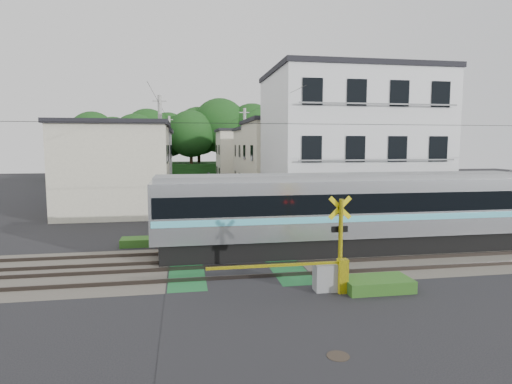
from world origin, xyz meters
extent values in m
plane|color=black|center=(0.00, 0.00, 0.00)|extent=(120.00, 120.00, 0.00)
cube|color=#47423A|center=(0.00, 0.00, 0.00)|extent=(120.00, 6.00, 0.00)
cube|color=black|center=(0.00, 0.00, 0.01)|extent=(5.20, 120.00, 0.00)
cube|color=#145126|center=(-1.90, 0.00, 0.01)|extent=(1.30, 6.00, 0.00)
cube|color=#145126|center=(1.90, 0.00, 0.01)|extent=(1.30, 6.00, 0.00)
cube|color=#3F3833|center=(0.00, -1.90, 0.07)|extent=(120.00, 0.08, 0.14)
cube|color=#3F3833|center=(0.00, -0.50, 0.07)|extent=(120.00, 0.08, 0.14)
cube|color=#3F3833|center=(0.00, 0.50, 0.07)|extent=(120.00, 0.08, 0.14)
cube|color=#3F3833|center=(0.00, 1.90, 0.07)|extent=(120.00, 0.08, 0.14)
cube|color=black|center=(5.02, 1.20, 0.42)|extent=(15.96, 2.20, 0.83)
cube|color=black|center=(-0.80, 1.20, 0.28)|extent=(2.22, 2.03, 0.55)
cube|color=black|center=(10.84, 1.20, 0.28)|extent=(2.22, 2.03, 0.55)
cube|color=silver|center=(5.02, 1.20, 2.03)|extent=(16.63, 2.59, 2.40)
cube|color=black|center=(5.02, 1.20, 2.32)|extent=(16.36, 2.63, 0.82)
cube|color=#5ACCE4|center=(5.02, 1.20, 1.70)|extent=(16.46, 2.62, 0.26)
cube|color=slate|center=(5.02, 1.20, 3.34)|extent=(16.30, 2.12, 0.22)
cube|color=black|center=(-3.25, 1.20, 2.39)|extent=(0.10, 2.22, 1.44)
cylinder|color=yellow|center=(3.00, -3.60, 1.50)|extent=(0.14, 0.14, 3.00)
cube|color=yellow|center=(3.00, -3.50, 2.70)|extent=(0.77, 0.05, 0.77)
cube|color=yellow|center=(3.00, -3.50, 2.70)|extent=(0.77, 0.05, 0.77)
cube|color=black|center=(3.00, -3.50, 2.00)|extent=(0.55, 0.05, 0.20)
sphere|color=#FF0C07|center=(2.84, -3.44, 2.00)|extent=(0.16, 0.16, 0.16)
sphere|color=#FF0C07|center=(3.16, -3.44, 2.00)|extent=(0.16, 0.16, 0.16)
cube|color=gray|center=(2.50, -3.60, 0.45)|extent=(0.70, 0.50, 0.90)
cube|color=yellow|center=(3.00, -3.85, 0.55)|extent=(0.30, 0.30, 1.10)
cube|color=yellow|center=(0.75, -3.85, 1.00)|extent=(4.20, 0.08, 0.08)
cylinder|color=yellow|center=(-3.00, 3.60, 1.50)|extent=(0.14, 0.14, 3.00)
cube|color=yellow|center=(-3.00, 3.50, 2.70)|extent=(0.77, 0.05, 0.77)
cube|color=yellow|center=(-3.00, 3.50, 2.70)|extent=(0.77, 0.05, 0.77)
cube|color=black|center=(-3.00, 3.50, 2.00)|extent=(0.55, 0.05, 0.20)
sphere|color=#FF0C07|center=(-3.16, 3.44, 2.00)|extent=(0.16, 0.16, 0.16)
sphere|color=#FF0C07|center=(-2.84, 3.44, 2.00)|extent=(0.16, 0.16, 0.16)
cube|color=gray|center=(-2.50, 3.60, 0.45)|extent=(0.70, 0.50, 0.90)
cube|color=yellow|center=(-3.00, 3.85, 0.55)|extent=(0.30, 0.30, 1.10)
cube|color=yellow|center=(-0.75, 3.85, 1.00)|extent=(4.20, 0.08, 0.08)
cube|color=white|center=(8.50, 9.50, 4.50)|extent=(10.00, 8.00, 9.00)
cube|color=black|center=(8.50, 9.50, 9.15)|extent=(10.20, 8.16, 0.30)
cube|color=black|center=(4.80, 5.47, 1.50)|extent=(1.10, 0.06, 1.40)
cube|color=black|center=(7.25, 5.47, 1.50)|extent=(1.10, 0.06, 1.40)
cube|color=black|center=(9.70, 5.47, 1.50)|extent=(1.10, 0.06, 1.40)
cube|color=black|center=(12.15, 5.47, 1.50)|extent=(1.10, 0.06, 1.40)
cube|color=gray|center=(8.50, 5.25, 0.90)|extent=(9.00, 0.06, 0.08)
cube|color=black|center=(4.80, 5.47, 4.50)|extent=(1.10, 0.06, 1.40)
cube|color=black|center=(7.25, 5.47, 4.50)|extent=(1.10, 0.06, 1.40)
cube|color=black|center=(9.70, 5.47, 4.50)|extent=(1.10, 0.06, 1.40)
cube|color=black|center=(12.15, 5.47, 4.50)|extent=(1.10, 0.06, 1.40)
cube|color=gray|center=(8.50, 5.25, 3.90)|extent=(9.00, 0.06, 0.08)
cube|color=black|center=(4.80, 5.47, 7.50)|extent=(1.10, 0.06, 1.40)
cube|color=black|center=(7.25, 5.47, 7.50)|extent=(1.10, 0.06, 1.40)
cube|color=black|center=(9.70, 5.47, 7.50)|extent=(1.10, 0.06, 1.40)
cube|color=black|center=(12.15, 5.47, 7.50)|extent=(1.10, 0.06, 1.40)
cube|color=gray|center=(8.50, 5.25, 6.90)|extent=(9.00, 0.06, 0.08)
cube|color=beige|center=(-6.50, 14.00, 3.00)|extent=(7.00, 7.00, 6.00)
cube|color=black|center=(-6.50, 14.00, 6.15)|extent=(7.35, 7.35, 0.30)
cube|color=black|center=(-2.97, 12.25, 1.30)|extent=(0.06, 1.00, 1.20)
cube|color=black|center=(-2.97, 15.75, 1.30)|extent=(0.06, 1.00, 1.20)
cube|color=black|center=(-2.97, 12.25, 4.10)|extent=(0.06, 1.00, 1.20)
cube|color=black|center=(-2.97, 15.75, 4.10)|extent=(0.06, 1.00, 1.20)
cube|color=beige|center=(6.80, 18.00, 3.25)|extent=(7.00, 8.00, 6.50)
cube|color=black|center=(6.80, 18.00, 6.65)|extent=(7.35, 8.40, 0.30)
cube|color=black|center=(3.27, 16.00, 1.30)|extent=(0.06, 1.00, 1.20)
cube|color=black|center=(3.27, 20.00, 1.30)|extent=(0.06, 1.00, 1.20)
cube|color=black|center=(3.27, 16.00, 4.10)|extent=(0.06, 1.00, 1.20)
cube|color=black|center=(3.27, 20.00, 4.10)|extent=(0.06, 1.00, 1.20)
cube|color=#9B9EA0|center=(-7.00, 23.00, 2.90)|extent=(8.00, 7.00, 5.80)
cube|color=black|center=(-7.00, 23.00, 5.95)|extent=(8.40, 7.35, 0.30)
cube|color=black|center=(-2.97, 21.25, 1.30)|extent=(0.06, 1.00, 1.20)
cube|color=black|center=(-2.97, 24.75, 1.30)|extent=(0.06, 1.00, 1.20)
cube|color=black|center=(-2.97, 21.25, 4.10)|extent=(0.06, 1.00, 1.20)
cube|color=black|center=(-2.97, 24.75, 4.10)|extent=(0.06, 1.00, 1.20)
cube|color=beige|center=(7.20, 28.00, 3.10)|extent=(7.00, 7.00, 6.20)
cube|color=black|center=(7.20, 28.00, 6.35)|extent=(7.35, 7.35, 0.30)
cube|color=black|center=(3.67, 26.25, 1.30)|extent=(0.06, 1.00, 1.20)
cube|color=black|center=(3.67, 29.75, 1.30)|extent=(0.06, 1.00, 1.20)
cube|color=black|center=(3.67, 26.25, 4.10)|extent=(0.06, 1.00, 1.20)
cube|color=black|center=(3.67, 29.75, 4.10)|extent=(0.06, 1.00, 1.20)
cube|color=#9B9EA0|center=(-6.80, 33.00, 3.00)|extent=(7.00, 8.00, 6.00)
cube|color=black|center=(-6.80, 33.00, 6.15)|extent=(7.35, 8.40, 0.30)
cube|color=black|center=(-3.27, 31.00, 1.30)|extent=(0.06, 1.00, 1.20)
cube|color=black|center=(-3.27, 35.00, 1.30)|extent=(0.06, 1.00, 1.20)
cube|color=black|center=(-3.27, 31.00, 4.10)|extent=(0.06, 1.00, 1.20)
cube|color=black|center=(-3.27, 35.00, 4.10)|extent=(0.06, 1.00, 1.20)
cube|color=beige|center=(6.50, 38.00, 3.20)|extent=(8.00, 7.00, 6.40)
cube|color=black|center=(6.50, 38.00, 6.55)|extent=(8.40, 7.35, 0.30)
cube|color=black|center=(2.47, 36.25, 1.30)|extent=(0.06, 1.00, 1.20)
cube|color=black|center=(2.47, 39.75, 1.30)|extent=(0.06, 1.00, 1.20)
cube|color=black|center=(2.47, 36.25, 4.10)|extent=(0.06, 1.00, 1.20)
cube|color=black|center=(2.47, 39.75, 4.10)|extent=(0.06, 1.00, 1.20)
cube|color=#184216|center=(0.00, 50.00, 1.00)|extent=(40.00, 10.00, 2.00)
cylinder|color=#332114|center=(-14.15, 45.99, 2.32)|extent=(0.50, 0.50, 4.65)
sphere|color=#184216|center=(-14.15, 45.99, 6.04)|extent=(6.51, 6.51, 6.51)
cylinder|color=#332114|center=(-11.84, 49.03, 2.20)|extent=(0.50, 0.50, 4.40)
sphere|color=#184216|center=(-11.84, 49.03, 5.72)|extent=(6.16, 6.16, 6.16)
cylinder|color=#332114|center=(-8.34, 45.34, 2.26)|extent=(0.50, 0.50, 4.51)
sphere|color=#184216|center=(-8.34, 45.34, 5.87)|extent=(6.32, 6.32, 6.32)
cylinder|color=#332114|center=(-6.97, 49.20, 2.51)|extent=(0.50, 0.50, 5.03)
sphere|color=#184216|center=(-6.97, 49.20, 6.53)|extent=(7.04, 7.04, 7.04)
cylinder|color=#332114|center=(-4.07, 50.45, 2.41)|extent=(0.50, 0.50, 4.82)
sphere|color=#184216|center=(-4.07, 50.45, 6.26)|extent=(6.74, 6.74, 6.74)
cylinder|color=#332114|center=(-0.71, 46.89, 2.43)|extent=(0.50, 0.50, 4.86)
sphere|color=#184216|center=(-0.71, 46.89, 6.31)|extent=(6.80, 6.80, 6.80)
cylinder|color=#332114|center=(0.55, 50.40, 2.63)|extent=(0.50, 0.50, 5.26)
sphere|color=#184216|center=(0.55, 50.40, 6.84)|extent=(7.36, 7.36, 7.36)
cylinder|color=#332114|center=(3.74, 49.08, 2.93)|extent=(0.50, 0.50, 5.87)
sphere|color=#184216|center=(3.74, 49.08, 7.63)|extent=(8.22, 8.22, 8.22)
cylinder|color=#332114|center=(7.09, 49.41, 2.52)|extent=(0.50, 0.50, 5.03)
sphere|color=#184216|center=(7.09, 49.41, 6.54)|extent=(7.05, 7.05, 7.05)
cylinder|color=#332114|center=(8.59, 48.66, 2.75)|extent=(0.50, 0.50, 5.50)
sphere|color=#184216|center=(8.59, 48.66, 7.15)|extent=(7.70, 7.70, 7.70)
cylinder|color=#332114|center=(10.91, 46.56, 2.13)|extent=(0.50, 0.50, 4.26)
sphere|color=#184216|center=(10.91, 46.56, 5.54)|extent=(5.97, 5.97, 5.97)
cylinder|color=#332114|center=(13.48, 50.37, 2.51)|extent=(0.50, 0.50, 5.02)
sphere|color=#184216|center=(13.48, 50.37, 6.53)|extent=(7.03, 7.03, 7.03)
cube|color=black|center=(6.00, 1.20, 5.60)|extent=(60.00, 0.02, 0.02)
cylinder|color=#A5A5A0|center=(-3.40, 13.00, 4.00)|extent=(0.26, 0.26, 8.00)
cube|color=#A5A5A0|center=(-3.40, 13.00, 7.60)|extent=(0.90, 0.08, 0.08)
cylinder|color=#A5A5A0|center=(3.60, 22.00, 4.00)|extent=(0.26, 0.26, 8.00)
cube|color=#A5A5A0|center=(3.60, 22.00, 7.60)|extent=(0.90, 0.08, 0.08)
cylinder|color=#A5A5A0|center=(-3.40, 34.00, 4.00)|extent=(0.26, 0.26, 8.00)
cube|color=#A5A5A0|center=(-3.40, 34.00, 7.60)|extent=(0.90, 0.08, 0.08)
cube|color=black|center=(-3.40, 23.50, 7.40)|extent=(0.02, 42.00, 0.02)
cube|color=black|center=(3.60, 23.50, 7.40)|extent=(0.02, 42.00, 0.02)
imported|color=#26252E|center=(0.76, 30.04, 0.88)|extent=(0.70, 0.52, 1.76)
cylinder|color=#2D261E|center=(1.38, -7.81, 0.01)|extent=(0.52, 0.52, 0.02)
cube|color=#2D5E1E|center=(4.20, -3.80, 0.20)|extent=(2.20, 1.20, 0.40)
cube|color=#2D5E1E|center=(-4.00, 3.90, 0.18)|extent=(1.80, 1.00, 0.36)
cube|color=#2D5E1E|center=(4.60, 3.20, 0.15)|extent=(1.50, 0.90, 0.30)
camera|label=1|loc=(-1.98, -16.46, 4.72)|focal=30.00mm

